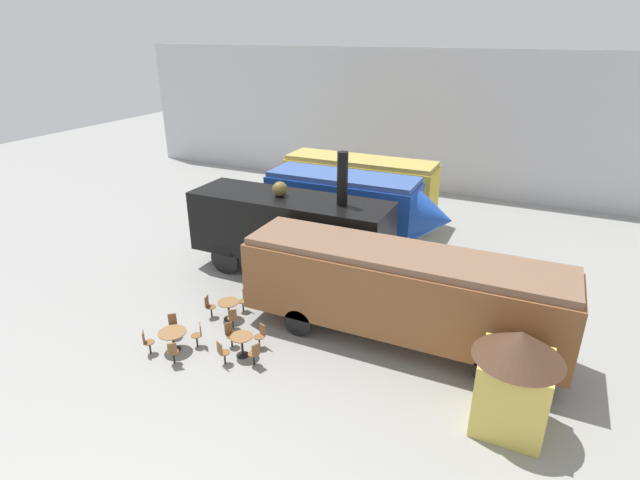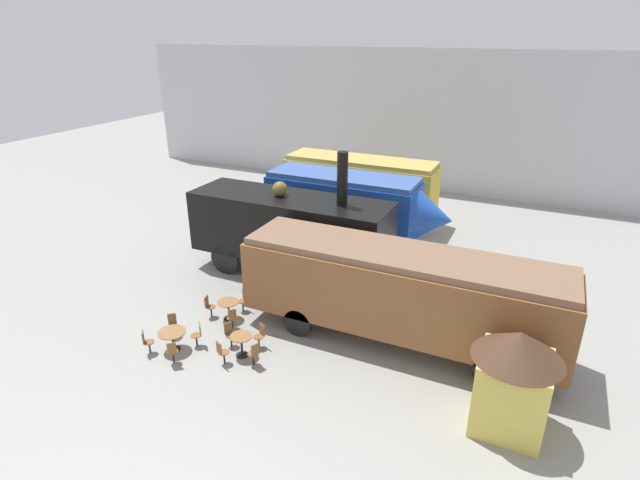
# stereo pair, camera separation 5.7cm
# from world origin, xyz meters

# --- Properties ---
(ground_plane) EXTENTS (80.00, 80.00, 0.00)m
(ground_plane) POSITION_xyz_m (0.00, 0.00, 0.00)
(ground_plane) COLOR gray
(backdrop_wall) EXTENTS (44.00, 0.15, 9.00)m
(backdrop_wall) POSITION_xyz_m (0.00, 15.31, 4.50)
(backdrop_wall) COLOR silver
(backdrop_wall) RESTS_ON ground_plane
(passenger_coach_vintage) EXTENTS (8.37, 2.47, 3.51)m
(passenger_coach_vintage) POSITION_xyz_m (-2.15, 8.24, 2.03)
(passenger_coach_vintage) COLOR gold
(passenger_coach_vintage) RESTS_ON ground_plane
(streamlined_locomotive) EXTENTS (8.93, 2.53, 3.66)m
(streamlined_locomotive) POSITION_xyz_m (-0.87, 4.28, 2.21)
(streamlined_locomotive) COLOR blue
(streamlined_locomotive) RESTS_ON ground_plane
(steam_locomotive) EXTENTS (8.69, 2.66, 5.70)m
(steam_locomotive) POSITION_xyz_m (-2.41, 0.47, 2.22)
(steam_locomotive) COLOR black
(steam_locomotive) RESTS_ON ground_plane
(passenger_coach_wooden) EXTENTS (10.81, 2.61, 3.37)m
(passenger_coach_wooden) POSITION_xyz_m (3.36, -2.54, 2.00)
(passenger_coach_wooden) COLOR brown
(passenger_coach_wooden) RESTS_ON ground_plane
(cafe_table_near) EXTENTS (0.79, 0.79, 0.72)m
(cafe_table_near) POSITION_xyz_m (-2.73, -3.88, 0.55)
(cafe_table_near) COLOR black
(cafe_table_near) RESTS_ON ground_plane
(cafe_table_mid) EXTENTS (0.75, 0.75, 0.76)m
(cafe_table_mid) POSITION_xyz_m (-1.02, -5.61, 0.57)
(cafe_table_mid) COLOR black
(cafe_table_mid) RESTS_ON ground_plane
(cafe_table_far) EXTENTS (0.93, 0.93, 0.71)m
(cafe_table_far) POSITION_xyz_m (-3.31, -6.31, 0.57)
(cafe_table_far) COLOR black
(cafe_table_far) RESTS_ON ground_plane
(cafe_chair_0) EXTENTS (0.36, 0.38, 0.87)m
(cafe_chair_0) POSITION_xyz_m (-2.53, -3.14, 0.51)
(cafe_chair_0) COLOR black
(cafe_chair_0) RESTS_ON ground_plane
(cafe_chair_1) EXTENTS (0.38, 0.36, 0.87)m
(cafe_chair_1) POSITION_xyz_m (-3.48, -4.07, 0.51)
(cafe_chair_1) COLOR black
(cafe_chair_1) RESTS_ON ground_plane
(cafe_chair_2) EXTENTS (0.40, 0.40, 0.87)m
(cafe_chair_2) POSITION_xyz_m (-2.19, -4.42, 0.51)
(cafe_chair_2) COLOR black
(cafe_chair_2) RESTS_ON ground_plane
(cafe_chair_3) EXTENTS (0.40, 0.38, 0.87)m
(cafe_chair_3) POSITION_xyz_m (-1.70, -5.30, 0.51)
(cafe_chair_3) COLOR black
(cafe_chair_3) RESTS_ON ground_plane
(cafe_chair_4) EXTENTS (0.38, 0.40, 0.87)m
(cafe_chair_4) POSITION_xyz_m (-1.33, -6.29, 0.51)
(cafe_chair_4) COLOR black
(cafe_chair_4) RESTS_ON ground_plane
(cafe_chair_5) EXTENTS (0.40, 0.38, 0.87)m
(cafe_chair_5) POSITION_xyz_m (-0.34, -5.91, 0.51)
(cafe_chair_5) COLOR black
(cafe_chair_5) RESTS_ON ground_plane
(cafe_chair_6) EXTENTS (0.38, 0.40, 0.87)m
(cafe_chair_6) POSITION_xyz_m (-0.72, -4.93, 0.51)
(cafe_chair_6) COLOR black
(cafe_chair_6) RESTS_ON ground_plane
(cafe_chair_7) EXTENTS (0.41, 0.40, 0.87)m
(cafe_chair_7) POSITION_xyz_m (-3.95, -6.85, 0.51)
(cafe_chair_7) COLOR black
(cafe_chair_7) RESTS_ON ground_plane
(cafe_chair_8) EXTENTS (0.40, 0.41, 0.87)m
(cafe_chair_8) POSITION_xyz_m (-2.77, -6.95, 0.51)
(cafe_chair_8) COLOR black
(cafe_chair_8) RESTS_ON ground_plane
(cafe_chair_9) EXTENTS (0.41, 0.40, 0.87)m
(cafe_chair_9) POSITION_xyz_m (-2.67, -5.77, 0.51)
(cafe_chair_9) COLOR black
(cafe_chair_9) RESTS_ON ground_plane
(cafe_chair_10) EXTENTS (0.40, 0.41, 0.87)m
(cafe_chair_10) POSITION_xyz_m (-3.85, -5.67, 0.51)
(cafe_chair_10) COLOR black
(cafe_chair_10) RESTS_ON ground_plane
(visitor_person) EXTENTS (0.34, 0.34, 1.52)m
(visitor_person) POSITION_xyz_m (-2.50, -1.52, 0.82)
(visitor_person) COLOR #262633
(visitor_person) RESTS_ON ground_plane
(ticket_kiosk) EXTENTS (2.34, 2.34, 3.00)m
(ticket_kiosk) POSITION_xyz_m (7.27, -5.23, 1.67)
(ticket_kiosk) COLOR #DBC151
(ticket_kiosk) RESTS_ON ground_plane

